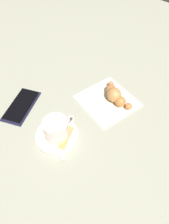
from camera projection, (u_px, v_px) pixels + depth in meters
The scene contains 8 objects.
ground_plane at pixel (78, 117), 0.60m from camera, with size 1.80×1.80×0.00m, color #A6A994.
saucer at pixel (58, 137), 0.56m from camera, with size 0.12×0.12×0.01m, color silver.
espresso_cup at pixel (58, 129), 0.53m from camera, with size 0.10×0.07×0.06m.
teaspoon at pixel (56, 134), 0.55m from camera, with size 0.08×0.11×0.01m.
sugar_packet at pixel (66, 137), 0.54m from camera, with size 0.07×0.02×0.01m, color tan.
napkin at pixel (107, 101), 0.64m from camera, with size 0.16×0.16×0.00m, color silver.
croissant at pixel (115, 95), 0.63m from camera, with size 0.09×0.12×0.05m.
cell_phone at pixel (21, 106), 0.63m from camera, with size 0.16×0.12×0.01m.
Camera 1 is at (0.26, 0.25, 0.49)m, focal length 32.04 mm.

